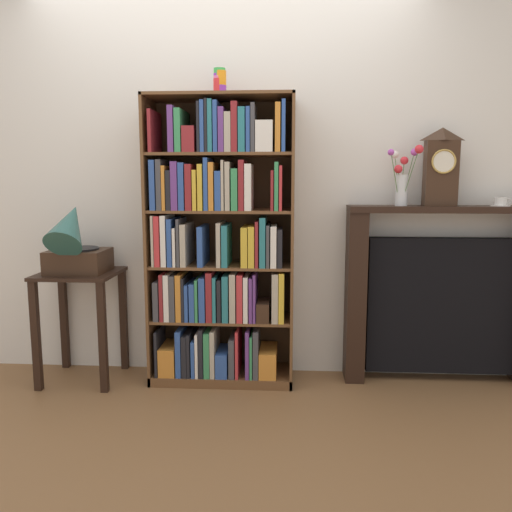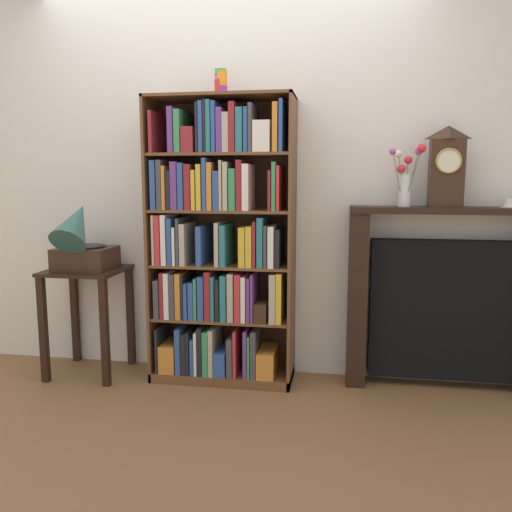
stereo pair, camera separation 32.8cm
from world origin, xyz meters
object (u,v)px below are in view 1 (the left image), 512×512
Objects in this scene: cup_stack at (220,82)px; side_table_left at (81,302)px; mantel_clock at (441,167)px; teacup_with_saucer at (501,202)px; bookshelf at (219,251)px; gramophone at (74,243)px; fireplace_mantel at (440,296)px; flower_vase at (403,178)px.

side_table_left is at bearing -175.18° from cup_stack.
teacup_with_saucer is at bearing 0.33° from mantel_clock.
side_table_left is 2.73m from teacup_with_saucer.
mantel_clock is (1.37, 0.04, -0.51)m from cup_stack.
gramophone is at bearing -173.80° from bookshelf.
teacup_with_saucer is (0.33, -0.02, 0.61)m from fireplace_mantel.
cup_stack is at bearing -178.56° from teacup_with_saucer.
bookshelf is 0.90m from gramophone.
teacup_with_saucer is at bearing 0.88° from flower_vase.
side_table_left is 0.59× the size of fireplace_mantel.
fireplace_mantel reaches higher than side_table_left.
mantel_clock reaches higher than side_table_left.
side_table_left is 5.79× the size of teacup_with_saucer.
side_table_left is 1.43× the size of gramophone.
cup_stack is at bearing -178.26° from mantel_clock.
flower_vase is at bearing -173.96° from fireplace_mantel.
teacup_with_saucer is (2.65, 0.18, 0.25)m from gramophone.
mantel_clock reaches higher than teacup_with_saucer.
side_table_left is at bearing -176.89° from flower_vase.
bookshelf reaches higher than mantel_clock.
teacup_with_saucer is at bearing 2.58° from bookshelf.
bookshelf is 0.96m from side_table_left.
mantel_clock is 0.43m from teacup_with_saucer.
fireplace_mantel is at bearing 26.06° from mantel_clock.
cup_stack is at bearing -178.26° from flower_vase.
flower_vase is (-0.28, -0.03, 0.75)m from fireplace_mantel.
bookshelf is 4.91× the size of flower_vase.
teacup_with_saucer reaches higher than side_table_left.
flower_vase is (1.15, 0.07, 0.46)m from bookshelf.
fireplace_mantel is at bearing 6.04° from flower_vase.
cup_stack is 1.34m from gramophone.
bookshelf reaches higher than fireplace_mantel.
teacup_with_saucer reaches higher than fireplace_mantel.
teacup_with_saucer is at bearing -3.49° from fireplace_mantel.
fireplace_mantel is (2.32, 0.20, -0.35)m from gramophone.
mantel_clock is at bearing 1.74° from cup_stack.
gramophone is 0.41× the size of fireplace_mantel.
bookshelf reaches higher than side_table_left.
gramophone is 4.05× the size of teacup_with_saucer.
side_table_left is 1.50× the size of mantel_clock.
flower_vase is (-0.23, -0.01, -0.07)m from mantel_clock.
gramophone is at bearing -175.32° from flower_vase.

